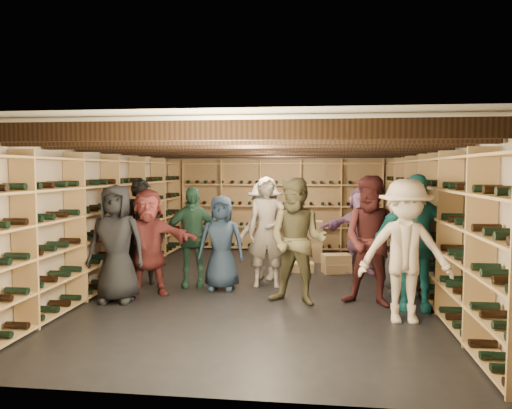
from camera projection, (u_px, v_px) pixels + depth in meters
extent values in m
plane|color=black|center=(264.00, 287.00, 8.12)|extent=(8.00, 8.00, 0.00)
cube|color=tan|center=(281.00, 199.00, 12.00)|extent=(5.50, 0.02, 2.40)
cube|color=tan|center=(211.00, 256.00, 4.07)|extent=(5.50, 0.02, 2.40)
cube|color=tan|center=(101.00, 212.00, 8.37)|extent=(0.02, 8.00, 2.40)
cube|color=tan|center=(440.00, 215.00, 7.70)|extent=(0.02, 8.00, 2.40)
cube|color=#BEB8A2|center=(264.00, 139.00, 7.95)|extent=(5.50, 8.00, 0.01)
cube|color=black|center=(222.00, 130.00, 4.50)|extent=(5.40, 0.12, 0.18)
cube|color=black|center=(238.00, 137.00, 5.36)|extent=(5.40, 0.12, 0.18)
cube|color=black|center=(249.00, 141.00, 6.23)|extent=(5.40, 0.12, 0.18)
cube|color=black|center=(257.00, 145.00, 7.10)|extent=(5.40, 0.12, 0.18)
cube|color=black|center=(264.00, 148.00, 7.96)|extent=(5.40, 0.12, 0.18)
cube|color=black|center=(269.00, 150.00, 8.83)|extent=(5.40, 0.12, 0.18)
cube|color=black|center=(273.00, 152.00, 9.69)|extent=(5.40, 0.12, 0.18)
cube|color=black|center=(277.00, 153.00, 10.56)|extent=(5.40, 0.12, 0.18)
cube|color=black|center=(280.00, 154.00, 11.43)|extent=(5.40, 0.12, 0.18)
cube|color=tan|center=(111.00, 219.00, 8.36)|extent=(0.32, 7.50, 2.15)
cube|color=tan|center=(428.00, 223.00, 7.73)|extent=(0.32, 7.50, 2.15)
cube|color=tan|center=(281.00, 205.00, 11.84)|extent=(4.70, 0.30, 2.15)
cube|color=tan|center=(310.00, 258.00, 10.35)|extent=(0.51, 0.34, 0.17)
cube|color=tan|center=(310.00, 249.00, 10.34)|extent=(0.51, 0.34, 0.17)
cube|color=tan|center=(310.00, 241.00, 10.33)|extent=(0.51, 0.34, 0.17)
cube|color=tan|center=(310.00, 233.00, 10.31)|extent=(0.51, 0.34, 0.17)
cube|color=tan|center=(310.00, 225.00, 10.30)|extent=(0.51, 0.34, 0.17)
cube|color=tan|center=(336.00, 268.00, 9.25)|extent=(0.57, 0.45, 0.17)
cube|color=tan|center=(336.00, 259.00, 9.24)|extent=(0.57, 0.45, 0.17)
cube|color=tan|center=(300.00, 267.00, 9.33)|extent=(0.53, 0.38, 0.17)
imported|color=black|center=(116.00, 243.00, 7.16)|extent=(0.86, 0.58, 1.70)
imported|color=black|center=(142.00, 232.00, 8.27)|extent=(0.76, 0.64, 1.76)
imported|color=brown|center=(297.00, 241.00, 7.05)|extent=(1.03, 0.90, 1.80)
imported|color=beige|center=(405.00, 251.00, 6.20)|extent=(1.17, 0.68, 1.79)
imported|color=#1D777B|center=(415.00, 242.00, 6.78)|extent=(1.14, 0.59, 1.85)
imported|color=maroon|center=(148.00, 242.00, 7.57)|extent=(1.58, 0.87, 1.63)
imported|color=#1F2E45|center=(221.00, 243.00, 7.90)|extent=(0.75, 0.50, 1.50)
imported|color=gray|center=(267.00, 232.00, 8.11)|extent=(0.69, 0.49, 1.79)
imported|color=#43191A|center=(373.00, 241.00, 6.94)|extent=(1.05, 0.92, 1.83)
imported|color=#A39C95|center=(265.00, 230.00, 8.66)|extent=(1.22, 0.89, 1.70)
imported|color=#234836|center=(192.00, 237.00, 8.13)|extent=(1.02, 0.58, 1.63)
imported|color=#9A669B|center=(361.00, 230.00, 9.15)|extent=(1.51, 0.55, 1.60)
imported|color=#303235|center=(404.00, 237.00, 7.61)|extent=(0.89, 0.62, 1.76)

